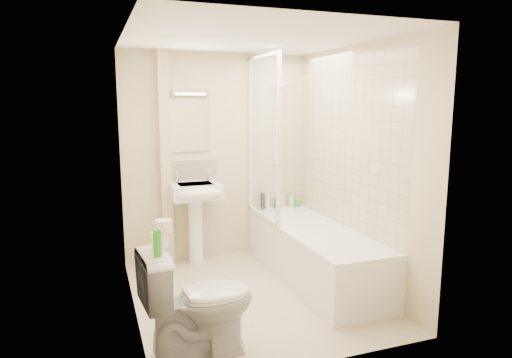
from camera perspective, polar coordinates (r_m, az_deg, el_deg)
name	(u,v)px	position (r m, az deg, el deg)	size (l,w,h in m)	color
floor	(253,295)	(4.54, -0.35, -14.33)	(2.50, 2.50, 0.00)	beige
wall_back	(218,157)	(5.38, -4.82, 2.73)	(2.20, 0.02, 2.40)	beige
wall_left	(130,179)	(3.98, -15.49, -0.05)	(0.02, 2.50, 2.40)	beige
wall_right	(356,167)	(4.68, 12.44, 1.49)	(0.02, 2.50, 2.40)	beige
ceiling	(253,38)	(4.19, -0.39, 17.26)	(2.20, 2.50, 0.02)	white
tile_back	(277,137)	(5.59, 2.66, 5.32)	(0.70, 0.01, 1.75)	beige
tile_right	(346,143)	(4.82, 11.15, 4.46)	(0.01, 2.10, 1.75)	beige
pipe_boxing	(165,160)	(5.20, -11.26, 2.33)	(0.12, 0.12, 2.40)	beige
splashback	(191,173)	(5.32, -8.07, 0.74)	(0.60, 0.01, 0.30)	beige
mirror	(190,125)	(5.27, -8.21, 6.66)	(0.46, 0.01, 0.60)	white
strip_light	(190,92)	(5.24, -8.26, 10.69)	(0.42, 0.07, 0.07)	silver
bathtub	(314,252)	(4.89, 7.26, -9.00)	(0.70, 2.10, 0.55)	white
shower_screen	(263,138)	(5.05, 0.89, 5.16)	(0.04, 0.92, 1.80)	white
shower_fixture	(278,127)	(5.54, 2.83, 6.53)	(0.10, 0.16, 0.99)	white
pedestal_sink	(196,201)	(5.16, -7.48, -2.69)	(0.55, 0.50, 1.07)	white
bottle_black_a	(263,201)	(5.55, 0.85, -2.77)	(0.06, 0.06, 0.20)	black
bottle_white_a	(267,202)	(5.58, 1.43, -2.93)	(0.05, 0.05, 0.16)	white
bottle_blue	(276,203)	(5.62, 2.48, -3.03)	(0.05, 0.05, 0.13)	navy
bottle_cream	(282,201)	(5.65, 3.32, -2.81)	(0.06, 0.06, 0.16)	beige
bottle_white_b	(291,201)	(5.70, 4.42, -2.79)	(0.06, 0.06, 0.14)	silver
bottle_green	(297,203)	(5.74, 5.20, -3.00)	(0.07, 0.07, 0.08)	green
toilet	(199,302)	(3.44, -7.18, -14.98)	(0.85, 0.54, 0.83)	white
toilet_roll_lower	(160,239)	(3.33, -11.93, -7.36)	(0.12, 0.12, 0.11)	white
toilet_roll_upper	(163,226)	(3.28, -11.49, -5.81)	(0.12, 0.12, 0.09)	white
green_bottle	(157,243)	(3.12, -12.23, -7.81)	(0.06, 0.06, 0.18)	green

